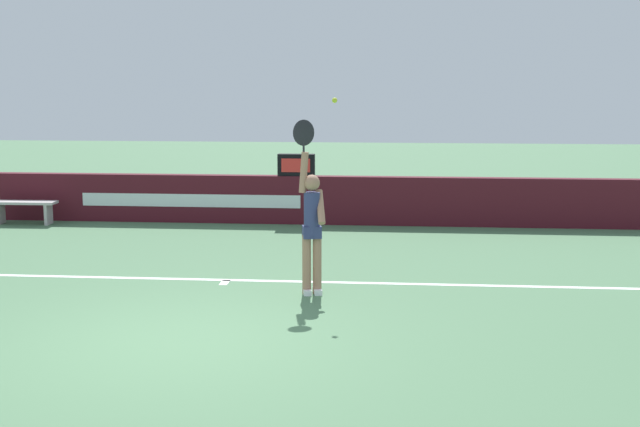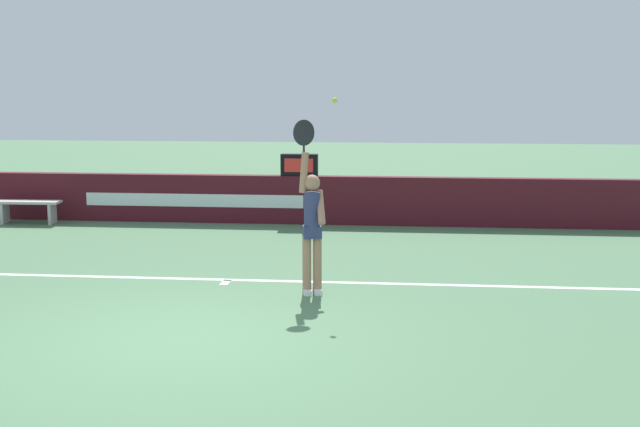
{
  "view_description": "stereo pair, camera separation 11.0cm",
  "coord_description": "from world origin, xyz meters",
  "px_view_note": "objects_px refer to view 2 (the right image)",
  "views": [
    {
      "loc": [
        2.39,
        -8.74,
        2.82
      ],
      "look_at": [
        1.42,
        1.98,
        1.12
      ],
      "focal_mm": 47.52,
      "sensor_mm": 36.0,
      "label": 1
    },
    {
      "loc": [
        2.5,
        -8.73,
        2.82
      ],
      "look_at": [
        1.42,
        1.98,
        1.12
      ],
      "focal_mm": 47.52,
      "sensor_mm": 36.0,
      "label": 2
    }
  ],
  "objects_px": {
    "speed_display": "(299,165)",
    "tennis_ball": "(335,100)",
    "tennis_player": "(312,223)",
    "courtside_bench_near": "(28,207)"
  },
  "relations": [
    {
      "from": "courtside_bench_near",
      "to": "tennis_player",
      "type": "bearing_deg",
      "value": -38.74
    },
    {
      "from": "tennis_ball",
      "to": "courtside_bench_near",
      "type": "bearing_deg",
      "value": 142.71
    },
    {
      "from": "speed_display",
      "to": "tennis_player",
      "type": "xyz_separation_m",
      "value": [
        0.86,
        -5.55,
        -0.22
      ]
    },
    {
      "from": "speed_display",
      "to": "tennis_ball",
      "type": "bearing_deg",
      "value": -78.12
    },
    {
      "from": "tennis_ball",
      "to": "speed_display",
      "type": "bearing_deg",
      "value": 101.88
    },
    {
      "from": "tennis_player",
      "to": "courtside_bench_near",
      "type": "xyz_separation_m",
      "value": [
        -6.23,
        5.0,
        -0.61
      ]
    },
    {
      "from": "tennis_player",
      "to": "courtside_bench_near",
      "type": "distance_m",
      "value": 8.01
    },
    {
      "from": "tennis_ball",
      "to": "tennis_player",
      "type": "bearing_deg",
      "value": -174.99
    },
    {
      "from": "tennis_player",
      "to": "speed_display",
      "type": "bearing_deg",
      "value": 98.83
    },
    {
      "from": "speed_display",
      "to": "courtside_bench_near",
      "type": "height_order",
      "value": "speed_display"
    }
  ]
}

